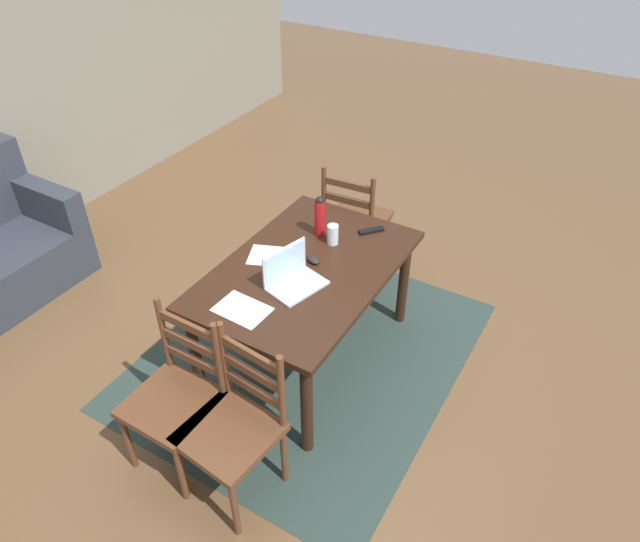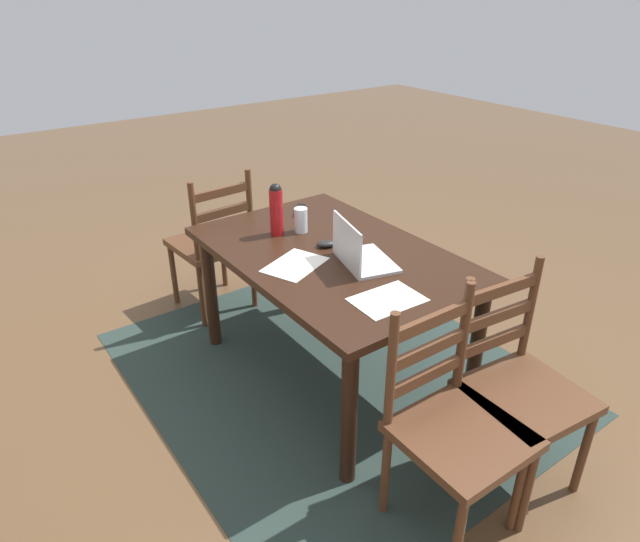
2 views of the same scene
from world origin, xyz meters
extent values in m
plane|color=brown|center=(0.00, 0.00, 0.00)|extent=(14.00, 14.00, 0.00)
cube|color=#283833|center=(0.00, 0.00, 0.00)|extent=(2.27, 1.92, 0.01)
cube|color=black|center=(0.00, 0.00, 0.72)|extent=(1.44, 0.95, 0.04)
cylinder|color=black|center=(-0.64, -0.39, 0.35)|extent=(0.07, 0.07, 0.70)
cylinder|color=black|center=(0.64, -0.39, 0.35)|extent=(0.07, 0.07, 0.70)
cylinder|color=black|center=(-0.64, 0.39, 0.35)|extent=(0.07, 0.07, 0.70)
cylinder|color=black|center=(0.64, 0.39, 0.35)|extent=(0.07, 0.07, 0.70)
cube|color=#56331E|center=(-1.05, -0.19, 0.45)|extent=(0.48, 0.48, 0.04)
cylinder|color=#56331E|center=(-1.26, -0.36, 0.21)|extent=(0.04, 0.04, 0.43)
cylinder|color=#56331E|center=(-1.22, 0.02, 0.21)|extent=(0.04, 0.04, 0.43)
cylinder|color=#56331E|center=(-0.88, -0.40, 0.21)|extent=(0.04, 0.04, 0.43)
cylinder|color=#56331E|center=(-0.84, -0.02, 0.21)|extent=(0.04, 0.04, 0.43)
cylinder|color=#56331E|center=(-0.87, -0.40, 0.70)|extent=(0.04, 0.04, 0.50)
cylinder|color=#56331E|center=(-0.83, -0.02, 0.70)|extent=(0.04, 0.04, 0.50)
cube|color=#56331E|center=(-0.85, -0.21, 0.60)|extent=(0.06, 0.36, 0.05)
cube|color=#56331E|center=(-0.85, -0.21, 0.72)|extent=(0.06, 0.36, 0.05)
cube|color=#56331E|center=(-0.85, -0.21, 0.85)|extent=(0.06, 0.36, 0.05)
cube|color=#56331E|center=(1.05, 0.19, 0.45)|extent=(0.47, 0.47, 0.04)
cylinder|color=#56331E|center=(1.23, 0.39, 0.21)|extent=(0.04, 0.04, 0.43)
cylinder|color=#56331E|center=(1.25, 0.01, 0.21)|extent=(0.04, 0.04, 0.43)
cylinder|color=#56331E|center=(0.85, 0.37, 0.21)|extent=(0.04, 0.04, 0.43)
cylinder|color=#56331E|center=(0.87, -0.01, 0.21)|extent=(0.04, 0.04, 0.43)
cylinder|color=#56331E|center=(0.84, 0.37, 0.70)|extent=(0.04, 0.04, 0.50)
cylinder|color=#56331E|center=(0.86, -0.01, 0.70)|extent=(0.04, 0.04, 0.50)
cube|color=#56331E|center=(0.85, 0.18, 0.60)|extent=(0.05, 0.36, 0.05)
cube|color=#56331E|center=(0.85, 0.18, 0.72)|extent=(0.05, 0.36, 0.05)
cube|color=#56331E|center=(0.85, 0.18, 0.85)|extent=(0.05, 0.36, 0.05)
cube|color=#56331E|center=(-1.05, 0.19, 0.45)|extent=(0.45, 0.45, 0.04)
cylinder|color=#56331E|center=(-1.24, 0.00, 0.21)|extent=(0.04, 0.04, 0.43)
cylinder|color=#56331E|center=(-1.24, 0.38, 0.21)|extent=(0.04, 0.04, 0.43)
cylinder|color=#56331E|center=(-0.86, 0.00, 0.21)|extent=(0.04, 0.04, 0.43)
cylinder|color=#56331E|center=(-0.86, 0.38, 0.21)|extent=(0.04, 0.04, 0.43)
cylinder|color=#56331E|center=(-0.85, 0.00, 0.70)|extent=(0.04, 0.04, 0.50)
cylinder|color=#56331E|center=(-0.85, 0.38, 0.70)|extent=(0.04, 0.04, 0.50)
cube|color=#56331E|center=(-0.85, 0.19, 0.60)|extent=(0.03, 0.36, 0.05)
cube|color=#56331E|center=(-0.85, 0.19, 0.72)|extent=(0.03, 0.36, 0.05)
cube|color=#56331E|center=(-0.85, 0.19, 0.85)|extent=(0.03, 0.36, 0.05)
cube|color=#2D333D|center=(-0.10, 2.36, 0.55)|extent=(0.16, 0.80, 0.30)
cube|color=silver|center=(-0.19, -0.06, 0.75)|extent=(0.37, 0.30, 0.02)
cube|color=silver|center=(-0.16, 0.04, 0.87)|extent=(0.31, 0.09, 0.21)
cube|color=#A5CCEA|center=(-0.17, 0.04, 0.87)|extent=(0.29, 0.08, 0.19)
cylinder|color=#A81419|center=(0.35, 0.11, 0.87)|extent=(0.07, 0.07, 0.25)
sphere|color=black|center=(0.35, 0.11, 0.99)|extent=(0.06, 0.06, 0.06)
cylinder|color=silver|center=(0.30, -0.01, 0.81)|extent=(0.07, 0.07, 0.13)
ellipsoid|color=black|center=(0.07, -0.01, 0.76)|extent=(0.09, 0.12, 0.03)
cube|color=black|center=(0.55, -0.17, 0.75)|extent=(0.16, 0.14, 0.02)
cube|color=white|center=(-0.01, 0.23, 0.75)|extent=(0.31, 0.35, 0.00)
cube|color=white|center=(-0.51, 0.10, 0.75)|extent=(0.22, 0.30, 0.00)
camera|label=1|loc=(-2.40, -1.52, 2.89)|focal=32.94mm
camera|label=2|loc=(-2.00, 1.52, 1.95)|focal=31.38mm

